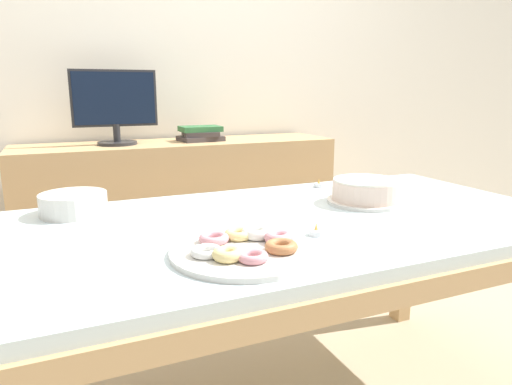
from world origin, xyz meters
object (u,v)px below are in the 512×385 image
pastry_platter (246,248)px  tealight_left_edge (316,232)px  computer_monitor (115,108)px  book_stack (200,134)px  plate_stack (74,204)px  tealight_right_edge (319,185)px  cake_chocolate_round (365,192)px  tealight_near_front (380,185)px

pastry_platter → tealight_left_edge: 0.24m
computer_monitor → book_stack: size_ratio=1.74×
plate_stack → tealight_right_edge: plate_stack is taller
tealight_left_edge → tealight_right_edge: size_ratio=1.00×
tealight_left_edge → pastry_platter: bearing=-167.1°
book_stack → plate_stack: (-0.71, -0.91, -0.12)m
plate_stack → tealight_right_edge: 0.95m
plate_stack → book_stack: bearing=52.2°
book_stack → cake_chocolate_round: book_stack is taller
computer_monitor → cake_chocolate_round: bearing=-59.1°
book_stack → cake_chocolate_round: (0.25, -1.17, -0.11)m
computer_monitor → cake_chocolate_round: 1.38m
pastry_platter → plate_stack: (-0.37, 0.56, 0.02)m
plate_stack → tealight_right_edge: size_ratio=5.25×
cake_chocolate_round → tealight_right_edge: size_ratio=6.72×
computer_monitor → book_stack: 0.47m
cake_chocolate_round → tealight_left_edge: cake_chocolate_round is taller
pastry_platter → tealight_right_edge: size_ratio=9.18×
tealight_left_edge → plate_stack: bearing=140.0°
computer_monitor → tealight_near_front: computer_monitor is taller
book_stack → tealight_near_front: 1.09m
book_stack → tealight_right_edge: bearing=-74.4°
computer_monitor → book_stack: (0.45, 0.00, -0.15)m
tealight_left_edge → tealight_right_edge: (0.34, 0.55, 0.00)m
tealight_near_front → tealight_right_edge: 0.25m
tealight_near_front → tealight_left_edge: (-0.57, -0.45, 0.00)m
plate_stack → tealight_left_edge: 0.79m
tealight_near_front → tealight_right_edge: (-0.23, 0.10, 0.00)m
computer_monitor → tealight_left_edge: size_ratio=10.60×
computer_monitor → pastry_platter: 1.50m
book_stack → plate_stack: size_ratio=1.16×
pastry_platter → tealight_left_edge: bearing=12.9°
tealight_right_edge → tealight_left_edge: bearing=-122.0°
tealight_right_edge → computer_monitor: bearing=128.6°
plate_stack → computer_monitor: bearing=74.2°
book_stack → pastry_platter: size_ratio=0.66×
computer_monitor → cake_chocolate_round: size_ratio=1.58×
computer_monitor → cake_chocolate_round: (0.70, -1.17, -0.26)m
book_stack → tealight_left_edge: (-0.10, -1.42, -0.15)m
book_stack → cake_chocolate_round: size_ratio=0.91×
cake_chocolate_round → tealight_right_edge: bearing=91.5°
computer_monitor → plate_stack: (-0.26, -0.91, -0.27)m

